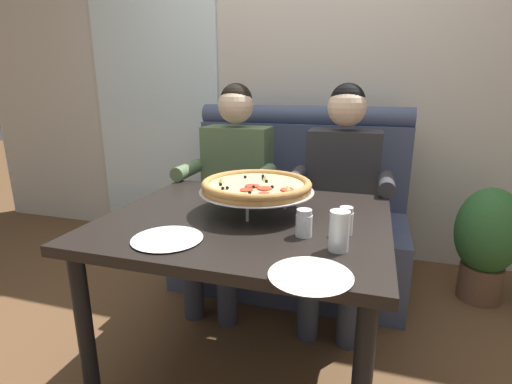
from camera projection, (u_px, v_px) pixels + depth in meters
ground_plane at (247, 370)px, 1.76m from camera, size 16.00×16.00×0.00m
back_wall_with_window at (312, 65)px, 2.79m from camera, size 6.00×0.12×2.80m
window_panel at (153, 67)px, 3.07m from camera, size 1.10×0.02×2.80m
booth_bench at (292, 221)px, 2.53m from camera, size 1.42×0.78×1.13m
dining_table at (247, 237)px, 1.58m from camera, size 1.13×0.97×0.75m
diner_left at (232, 181)px, 2.29m from camera, size 0.54×0.64×1.27m
diner_right at (341, 189)px, 2.11m from camera, size 0.54×0.64×1.27m
pizza at (257, 186)px, 1.59m from camera, size 0.48×0.48×0.15m
shaker_oregano at (304, 225)px, 1.35m from camera, size 0.06×0.06×0.10m
shaker_parmesan at (346, 223)px, 1.36m from camera, size 0.05×0.05×0.10m
plate_near_left at (167, 237)px, 1.32m from camera, size 0.25×0.25×0.02m
plate_near_right at (310, 273)px, 1.07m from camera, size 0.24×0.24×0.02m
drinking_glass at (339, 233)px, 1.22m from camera, size 0.06×0.06×0.13m
patio_chair at (206, 160)px, 3.93m from camera, size 0.43×0.43×0.86m
potted_plant at (487, 239)px, 2.25m from camera, size 0.36×0.36×0.70m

